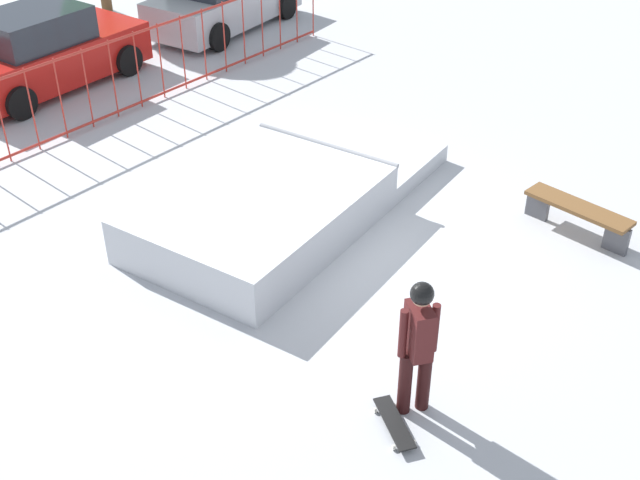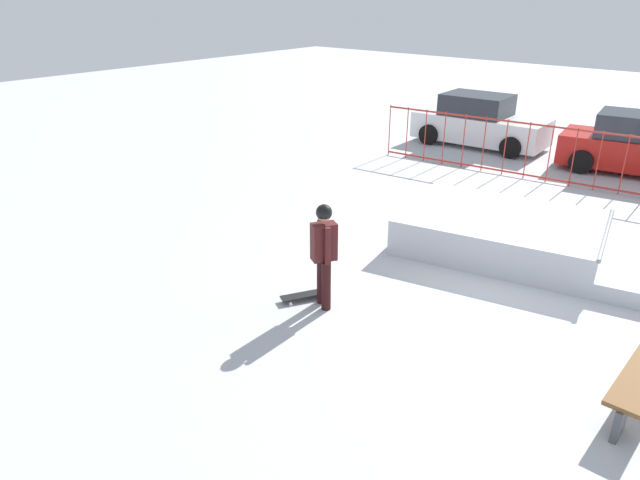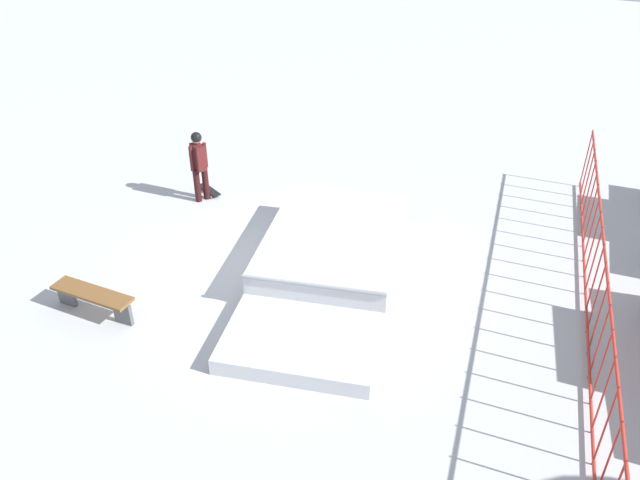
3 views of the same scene
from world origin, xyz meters
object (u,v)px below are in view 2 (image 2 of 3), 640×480
at_px(skate_ramp, 526,239).
at_px(skater, 324,248).
at_px(park_bench, 639,383).
at_px(skateboard, 305,295).
at_px(parked_car_white, 479,123).

bearing_deg(skate_ramp, skater, -123.98).
distance_m(skate_ramp, park_bench, 4.41).
relative_size(skateboard, parked_car_white, 0.19).
xyz_separation_m(skate_ramp, parked_car_white, (-4.44, 7.11, 0.41)).
bearing_deg(skateboard, park_bench, 125.57).
height_order(skateboard, park_bench, park_bench).
height_order(skateboard, parked_car_white, parked_car_white).
bearing_deg(skate_ramp, parked_car_white, 111.22).
distance_m(skater, skateboard, 1.00).
height_order(skater, park_bench, skater).
height_order(park_bench, parked_car_white, parked_car_white).
bearing_deg(skateboard, parked_car_white, -139.15).
bearing_deg(skater, parked_car_white, -135.26).
distance_m(skater, parked_car_white, 11.40).
relative_size(skateboard, park_bench, 0.48).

